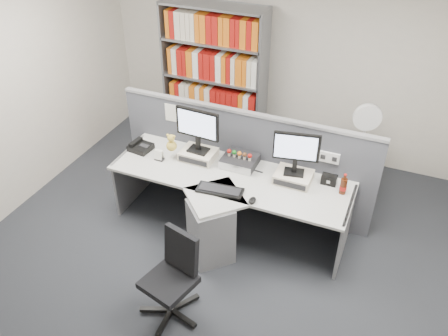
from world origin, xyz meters
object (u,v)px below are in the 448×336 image
at_px(monitor_left, 197,127).
at_px(speaker, 329,180).
at_px(desk_phone, 140,147).
at_px(cola_bottle, 343,186).
at_px(desk_calendar, 159,156).
at_px(shelving_unit, 214,80).
at_px(desktop_pc, 240,161).
at_px(mouse, 252,200).
at_px(desk_fan, 367,120).
at_px(desk, 222,206).
at_px(office_chair, 174,274).
at_px(monitor_right, 296,150).
at_px(filing_cabinet, 357,170).
at_px(keyboard, 220,190).

bearing_deg(monitor_left, speaker, 3.76).
relative_size(desk_phone, cola_bottle, 1.13).
distance_m(desk_calendar, shelving_unit, 1.68).
distance_m(desktop_pc, shelving_unit, 1.69).
distance_m(monitor_left, desk_calendar, 0.56).
height_order(mouse, desk_fan, desk_fan).
bearing_deg(desk, speaker, 25.46).
height_order(mouse, desk_phone, desk_phone).
xyz_separation_m(desktop_pc, mouse, (0.35, -0.56, -0.03)).
bearing_deg(mouse, desk_calendar, 166.12).
distance_m(desk_phone, shelving_unit, 1.60).
relative_size(desk, monitor_left, 5.09).
xyz_separation_m(desk_phone, cola_bottle, (2.31, 0.09, 0.05)).
bearing_deg(desk_fan, office_chair, -116.46).
xyz_separation_m(monitor_right, shelving_unit, (-1.55, 1.47, -0.13)).
distance_m(desk, desk_phone, 1.22).
height_order(desk, mouse, mouse).
bearing_deg(filing_cabinet, desktop_pc, -140.88).
xyz_separation_m(monitor_left, speaker, (1.46, 0.10, -0.35)).
bearing_deg(shelving_unit, mouse, -56.98).
relative_size(shelving_unit, desk_fan, 3.65).
height_order(mouse, office_chair, office_chair).
bearing_deg(desk_fan, monitor_left, -148.38).
relative_size(desk_calendar, shelving_unit, 0.06).
bearing_deg(monitor_left, mouse, -31.11).
xyz_separation_m(desktop_pc, speaker, (0.98, 0.04, 0.00)).
distance_m(monitor_right, filing_cabinet, 1.38).
bearing_deg(desk_calendar, cola_bottle, 5.41).
bearing_deg(cola_bottle, monitor_left, 179.77).
bearing_deg(desk, mouse, -17.00).
height_order(monitor_left, desktop_pc, monitor_left).
bearing_deg(desktop_pc, desk, -93.07).
distance_m(desk_phone, filing_cabinet, 2.63).
distance_m(monitor_right, desk_calendar, 1.54).
xyz_separation_m(desktop_pc, desk_calendar, (-0.87, -0.26, 0.00)).
bearing_deg(filing_cabinet, desk_calendar, -149.31).
xyz_separation_m(monitor_left, keyboard, (0.46, -0.46, -0.39)).
xyz_separation_m(monitor_left, monitor_right, (1.10, -0.00, -0.02)).
relative_size(desk, desk_calendar, 21.06).
relative_size(monitor_right, shelving_unit, 0.24).
bearing_deg(mouse, cola_bottle, 31.87).
relative_size(desktop_pc, filing_cabinet, 0.53).
distance_m(cola_bottle, shelving_unit, 2.54).
height_order(desk_calendar, cola_bottle, cola_bottle).
xyz_separation_m(monitor_left, mouse, (0.83, -0.50, -0.38)).
bearing_deg(cola_bottle, desk, -162.11).
height_order(mouse, speaker, speaker).
height_order(desktop_pc, desk_phone, desk_phone).
relative_size(monitor_right, keyboard, 0.97).
xyz_separation_m(desk_phone, shelving_unit, (0.25, 1.56, 0.22)).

